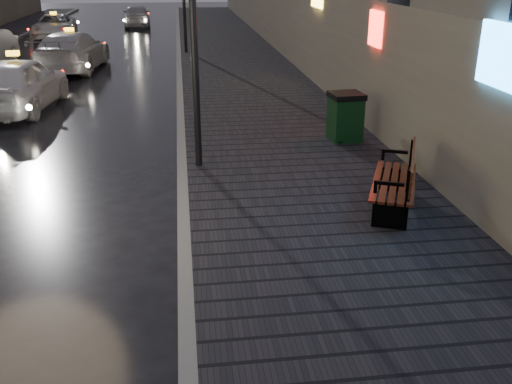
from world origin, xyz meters
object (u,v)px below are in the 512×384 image
at_px(taxi_far, 55,26).
at_px(trash_bin, 345,116).
at_px(taxi_near, 17,83).
at_px(car_far, 137,16).
at_px(taxi_mid, 72,51).
at_px(bench, 399,180).

bearing_deg(taxi_far, trash_bin, -68.44).
bearing_deg(trash_bin, taxi_far, 110.48).
bearing_deg(trash_bin, taxi_near, 146.21).
distance_m(trash_bin, car_far, 28.39).
distance_m(taxi_mid, taxi_far, 11.56).
bearing_deg(car_far, trash_bin, 100.09).
height_order(trash_bin, taxi_mid, taxi_mid).
height_order(trash_bin, taxi_far, taxi_far).
bearing_deg(taxi_near, car_far, -88.80).
height_order(bench, taxi_far, taxi_far).
bearing_deg(taxi_near, bench, 139.59).
bearing_deg(taxi_far, taxi_mid, -80.13).
relative_size(trash_bin, taxi_near, 0.24).
distance_m(bench, car_far, 32.30).
xyz_separation_m(taxi_near, taxi_far, (-2.36, 17.87, -0.15)).
relative_size(bench, taxi_mid, 0.40).
bearing_deg(taxi_mid, taxi_near, 91.58).
height_order(taxi_near, taxi_far, taxi_near).
distance_m(taxi_far, car_far, 6.73).
bearing_deg(taxi_mid, trash_bin, 130.65).
xyz_separation_m(taxi_far, car_far, (4.31, 5.17, 0.08)).
distance_m(taxi_near, taxi_far, 18.02).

